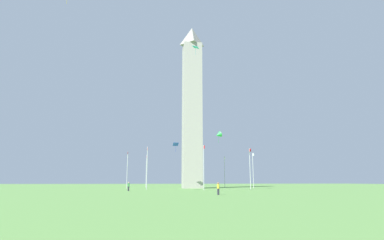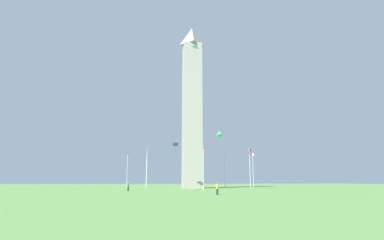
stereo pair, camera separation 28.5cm
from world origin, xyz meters
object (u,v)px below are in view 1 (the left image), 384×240
Objects in this scene: kite_blue_diamond at (176,145)px; kite_cyan_diamond at (196,47)px; flagpole_e at (253,169)px; flagpole_sw at (146,170)px; person_green_shirt at (129,187)px; flagpole_ne at (250,167)px; kite_green_delta at (218,135)px; flagpole_w at (127,168)px; flagpole_nw at (147,166)px; flagpole_se at (225,170)px; person_yellow_shirt at (218,189)px; flagpole_n at (204,165)px; flagpole_s at (184,171)px; obelisk_monument at (192,104)px.

kite_blue_diamond is 22.94m from kite_cyan_diamond.
flagpole_e is 1.00× the size of flagpole_sw.
kite_blue_diamond reaches higher than person_green_shirt.
kite_green_delta reaches higher than flagpole_ne.
flagpole_w is 12.11m from flagpole_nw.
flagpole_w reaches higher than person_green_shirt.
flagpole_se is at bearing 112.50° from flagpole_w.
flagpole_w is at bearing -127.46° from kite_blue_diamond.
person_yellow_shirt is (26.28, -13.41, -4.04)m from flagpole_ne.
person_yellow_shirt is 0.72× the size of kite_green_delta.
flagpole_n is 1.00× the size of flagpole_sw.
flagpole_sw is 49.64m from person_yellow_shirt.
flagpole_e is 12.11m from flagpole_se.
flagpole_se and flagpole_nw have the same top height.
flagpole_se is 1.00× the size of flagpole_s.
flagpole_s is 25.15m from kite_blue_diamond.
flagpole_n is 22.13m from person_yellow_shirt.
kite_cyan_diamond is (35.68, -14.20, 21.12)m from flagpole_se.
flagpole_nw is at bearing -65.40° from kite_blue_diamond.
obelisk_monument is 4.81× the size of flagpole_sw.
flagpole_nw is at bearing 22.50° from flagpole_w.
person_yellow_shirt is (37.46, -18.04, -4.04)m from flagpole_e.
flagpole_nw is 26.26m from kite_cyan_diamond.
flagpole_w is at bearing -152.39° from kite_cyan_diamond.
flagpole_se is 31.64m from flagpole_nw.
flagpole_n is at bearing 22.50° from flagpole_sw.
flagpole_ne is 22.38m from flagpole_nw.
flagpole_sw is 5.55× the size of person_yellow_shirt.
person_yellow_shirt is at bearing -3.38° from obelisk_monument.
flagpole_n is at bearing -43.59° from person_green_shirt.
flagpole_ne is (11.24, 11.19, -16.48)m from obelisk_monument.
flagpole_e is 3.99× the size of kite_green_delta.
person_yellow_shirt is 1.00× the size of person_green_shirt.
flagpole_ne and flagpole_e have the same top height.
kite_cyan_diamond reaches higher than flagpole_s.
kite_cyan_diamond reaches higher than person_yellow_shirt.
flagpole_sw is at bearing -134.86° from obelisk_monument.
flagpole_ne and flagpole_w have the same top height.
flagpole_e reaches higher than person_green_shirt.
flagpole_sw is 1.00× the size of flagpole_w.
flagpole_s is 4.36× the size of kite_blue_diamond.
flagpole_ne is 1.00× the size of flagpole_nw.
kite_cyan_diamond is (13.30, -14.20, 21.12)m from flagpole_ne.
flagpole_w is 40.06m from person_yellow_shirt.
kite_green_delta is at bearing -16.33° from flagpole_se.
flagpole_w and flagpole_nw have the same top height.
flagpole_n is 29.24m from flagpole_sw.
flagpole_e is at bearing 67.50° from flagpole_sw.
obelisk_monument is 22.81m from flagpole_s.
kite_green_delta is (19.73, 2.14, -10.83)m from obelisk_monument.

